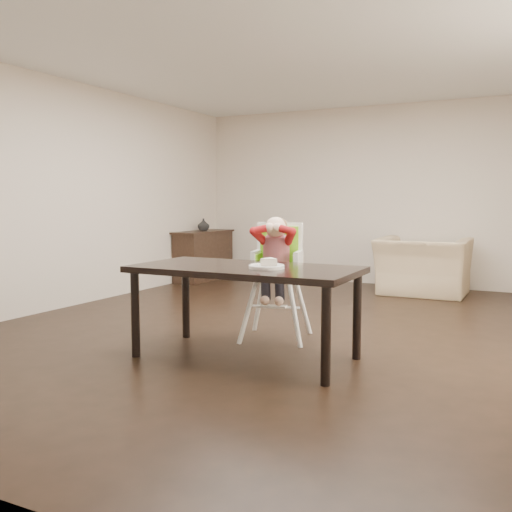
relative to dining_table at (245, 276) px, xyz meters
The scene contains 8 objects.
ground 1.26m from the dining_table, 87.56° to the left, with size 7.00×7.00×0.00m, color black.
room_walls 1.60m from the dining_table, 87.56° to the left, with size 6.02×7.02×2.71m.
dining_table is the anchor object (origin of this frame).
high_chair 0.74m from the dining_table, 94.31° to the left, with size 0.56×0.56×1.13m.
plate 0.25m from the dining_table, 11.71° to the right, with size 0.31×0.31×0.08m.
armchair 3.93m from the dining_table, 79.76° to the left, with size 1.18×0.77×1.03m, color tan.
sideboard 4.66m from the dining_table, 125.96° to the left, with size 0.44×1.26×0.79m.
vase 4.66m from the dining_table, 125.94° to the left, with size 0.19×0.20×0.19m, color #99999E.
Camera 1 is at (2.06, -5.09, 1.28)m, focal length 40.00 mm.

